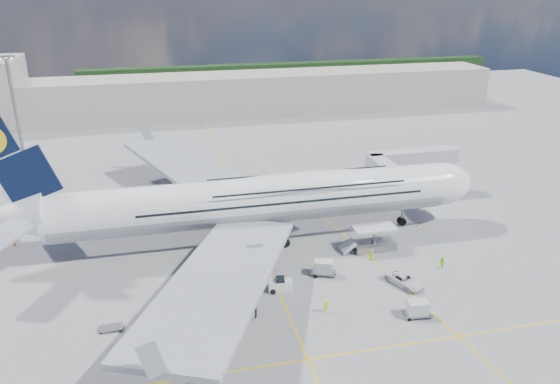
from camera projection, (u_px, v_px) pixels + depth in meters
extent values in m
plane|color=gray|center=(269.00, 270.00, 77.88)|extent=(300.00, 300.00, 0.00)
cube|color=yellow|center=(269.00, 270.00, 77.88)|extent=(0.25, 220.00, 0.01)
cube|color=yellow|center=(308.00, 360.00, 59.78)|extent=(120.00, 0.25, 0.01)
cube|color=yellow|center=(340.00, 231.00, 89.90)|extent=(14.16, 99.06, 0.01)
cylinder|color=white|center=(256.00, 200.00, 84.42)|extent=(62.00, 7.20, 7.20)
cylinder|color=#9EA0A5|center=(256.00, 201.00, 84.48)|extent=(60.76, 7.13, 7.13)
ellipsoid|color=white|center=(305.00, 184.00, 85.39)|extent=(36.00, 6.84, 3.76)
ellipsoid|color=white|center=(438.00, 184.00, 91.01)|extent=(11.52, 7.20, 7.20)
ellipsoid|color=black|center=(456.00, 179.00, 91.48)|extent=(3.84, 4.16, 1.44)
cone|color=white|center=(7.00, 217.00, 76.58)|extent=(10.00, 6.84, 6.84)
cube|color=black|center=(11.00, 157.00, 73.76)|extent=(11.02, 0.46, 14.61)
cube|color=#999EA3|center=(193.00, 170.00, 101.26)|extent=(25.49, 39.15, 3.35)
cube|color=#999EA3|center=(221.00, 278.00, 65.07)|extent=(25.49, 39.15, 3.35)
cylinder|color=#B7BABF|center=(226.00, 194.00, 96.42)|extent=(5.20, 3.50, 3.50)
cylinder|color=#B7BABF|center=(195.00, 177.00, 104.96)|extent=(5.20, 3.50, 3.50)
cylinder|color=#B7BABF|center=(252.00, 261.00, 73.80)|extent=(5.20, 3.50, 3.50)
cylinder|color=#B7BABF|center=(230.00, 308.00, 63.34)|extent=(5.20, 3.50, 3.50)
cylinder|color=gray|center=(402.00, 213.00, 91.43)|extent=(0.44, 0.44, 3.80)
cylinder|color=black|center=(402.00, 221.00, 92.01)|extent=(1.30, 0.90, 1.30)
cylinder|color=gray|center=(256.00, 227.00, 86.12)|extent=(0.56, 0.56, 3.80)
cylinder|color=black|center=(252.00, 227.00, 89.55)|extent=(1.50, 0.90, 1.50)
cube|color=#B7B7BC|center=(384.00, 169.00, 97.41)|extent=(3.00, 10.00, 2.60)
cube|color=#B7B7BC|center=(412.00, 157.00, 103.63)|extent=(18.00, 3.00, 2.60)
cylinder|color=gray|center=(386.00, 181.00, 101.86)|extent=(0.80, 0.80, 7.10)
cylinder|color=black|center=(385.00, 196.00, 103.00)|extent=(0.90, 0.80, 0.90)
cylinder|color=gray|center=(448.00, 172.00, 106.64)|extent=(1.00, 1.00, 7.10)
cube|color=gray|center=(447.00, 187.00, 107.80)|extent=(2.00, 2.00, 0.80)
cylinder|color=#B7B7BC|center=(393.00, 176.00, 93.97)|extent=(3.60, 3.60, 2.80)
cube|color=silver|center=(374.00, 228.00, 82.83)|extent=(6.50, 3.20, 0.35)
cube|color=gray|center=(373.00, 245.00, 83.92)|extent=(6.50, 3.20, 1.10)
cube|color=gray|center=(374.00, 237.00, 83.36)|extent=(0.22, 1.99, 3.00)
cylinder|color=black|center=(360.00, 252.00, 82.35)|extent=(0.70, 0.30, 0.70)
cube|color=silver|center=(348.00, 246.00, 82.86)|extent=(2.16, 2.60, 1.60)
cylinder|color=gray|center=(18.00, 124.00, 105.48)|extent=(0.70, 0.70, 25.00)
cube|color=gray|center=(6.00, 57.00, 100.79)|extent=(3.00, 0.40, 0.60)
cube|color=#B2AD9E|center=(202.00, 96.00, 161.62)|extent=(180.00, 16.00, 12.00)
cube|color=#193814|center=(294.00, 73.00, 211.58)|extent=(160.00, 6.00, 8.00)
cube|color=gray|center=(188.00, 312.00, 67.55)|extent=(3.25, 2.08, 0.18)
cylinder|color=black|center=(178.00, 317.00, 66.79)|extent=(0.45, 0.18, 0.45)
cylinder|color=black|center=(197.00, 309.00, 68.40)|extent=(0.45, 0.18, 0.45)
cube|color=gray|center=(179.00, 290.00, 72.41)|extent=(2.75, 1.65, 0.16)
cylinder|color=black|center=(171.00, 294.00, 71.76)|extent=(0.39, 0.16, 0.39)
cylinder|color=black|center=(187.00, 288.00, 73.16)|extent=(0.39, 0.16, 0.39)
cube|color=silver|center=(179.00, 286.00, 72.16)|extent=(2.05, 1.50, 1.31)
cube|color=gray|center=(179.00, 304.00, 69.35)|extent=(2.84, 1.64, 0.16)
cylinder|color=black|center=(170.00, 308.00, 68.67)|extent=(0.40, 0.16, 0.40)
cylinder|color=black|center=(187.00, 301.00, 70.13)|extent=(0.40, 0.16, 0.40)
cube|color=silver|center=(179.00, 299.00, 69.08)|extent=(2.10, 1.50, 1.37)
cube|color=gray|center=(111.00, 327.00, 64.72)|extent=(2.75, 1.50, 0.16)
cylinder|color=black|center=(101.00, 332.00, 64.04)|extent=(0.40, 0.16, 0.40)
cylinder|color=black|center=(120.00, 324.00, 65.49)|extent=(0.40, 0.16, 0.40)
cube|color=gray|center=(417.00, 314.00, 67.24)|extent=(3.53, 2.13, 0.20)
cylinder|color=black|center=(409.00, 319.00, 66.40)|extent=(0.49, 0.20, 0.49)
cylinder|color=black|center=(424.00, 310.00, 68.19)|extent=(0.49, 0.20, 0.49)
cube|color=silver|center=(418.00, 307.00, 66.91)|extent=(2.63, 1.93, 1.68)
cube|color=gray|center=(323.00, 272.00, 76.64)|extent=(3.87, 2.96, 0.21)
cylinder|color=black|center=(315.00, 277.00, 75.79)|extent=(0.50, 0.21, 0.50)
cylinder|color=black|center=(331.00, 270.00, 77.61)|extent=(0.50, 0.21, 0.50)
cube|color=silver|center=(323.00, 266.00, 76.31)|extent=(2.97, 2.52, 1.72)
cube|color=white|center=(280.00, 286.00, 72.60)|extent=(3.32, 1.88, 1.46)
cube|color=black|center=(280.00, 280.00, 72.26)|extent=(1.30, 1.49, 0.56)
cylinder|color=black|center=(273.00, 292.00, 71.95)|extent=(0.72, 0.28, 0.72)
cylinder|color=black|center=(287.00, 285.00, 73.55)|extent=(0.72, 0.28, 0.72)
cube|color=gray|center=(222.00, 187.00, 105.92)|extent=(7.36, 4.40, 2.13)
cube|color=white|center=(217.00, 177.00, 105.02)|extent=(5.65, 3.99, 2.34)
cube|color=white|center=(235.00, 181.00, 106.13)|extent=(2.53, 2.89, 1.70)
cube|color=black|center=(239.00, 180.00, 106.21)|extent=(0.75, 2.09, 0.96)
cylinder|color=black|center=(235.00, 190.00, 105.49)|extent=(1.17, 0.37, 1.17)
cylinder|color=black|center=(209.00, 188.00, 106.71)|extent=(1.17, 0.37, 1.17)
cube|color=orange|center=(218.00, 181.00, 105.29)|extent=(5.72, 4.06, 0.53)
cube|color=gray|center=(175.00, 162.00, 119.85)|extent=(6.81, 4.78, 1.97)
cube|color=white|center=(171.00, 155.00, 119.01)|extent=(5.32, 4.18, 2.17)
cube|color=white|center=(186.00, 158.00, 120.05)|extent=(2.54, 2.79, 1.58)
cube|color=black|center=(189.00, 157.00, 120.12)|extent=(0.94, 1.86, 0.89)
cylinder|color=black|center=(186.00, 165.00, 119.45)|extent=(1.08, 0.34, 1.08)
cylinder|color=black|center=(165.00, 164.00, 120.58)|extent=(1.08, 0.34, 1.08)
imported|color=white|center=(404.00, 280.00, 73.94)|extent=(4.54, 6.11, 1.54)
imported|color=#C3DB17|center=(403.00, 219.00, 92.36)|extent=(0.73, 0.66, 1.67)
imported|color=#B7F81A|center=(442.00, 263.00, 77.86)|extent=(1.19, 1.12, 1.94)
imported|color=#AAE618|center=(198.00, 284.00, 72.89)|extent=(0.75, 1.11, 1.75)
imported|color=#C6ED19|center=(372.00, 254.00, 80.53)|extent=(0.87, 1.01, 1.74)
imported|color=#C4E618|center=(326.00, 306.00, 67.79)|extent=(1.28, 0.87, 1.83)
cone|color=orange|center=(417.00, 225.00, 91.47)|extent=(0.47, 0.47, 0.60)
cube|color=orange|center=(417.00, 226.00, 91.57)|extent=(0.41, 0.41, 0.03)
cone|color=orange|center=(199.00, 199.00, 101.87)|extent=(0.49, 0.49, 0.63)
cube|color=orange|center=(199.00, 201.00, 101.98)|extent=(0.43, 0.43, 0.03)
cone|color=orange|center=(159.00, 195.00, 103.74)|extent=(0.46, 0.46, 0.59)
cube|color=orange|center=(159.00, 197.00, 103.85)|extent=(0.40, 0.40, 0.03)
cone|color=orange|center=(192.00, 287.00, 73.35)|extent=(0.40, 0.40, 0.51)
cube|color=orange|center=(193.00, 288.00, 73.44)|extent=(0.35, 0.35, 0.03)
cone|color=orange|center=(14.00, 244.00, 85.04)|extent=(0.46, 0.46, 0.58)
cube|color=orange|center=(15.00, 245.00, 85.14)|extent=(0.39, 0.39, 0.03)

